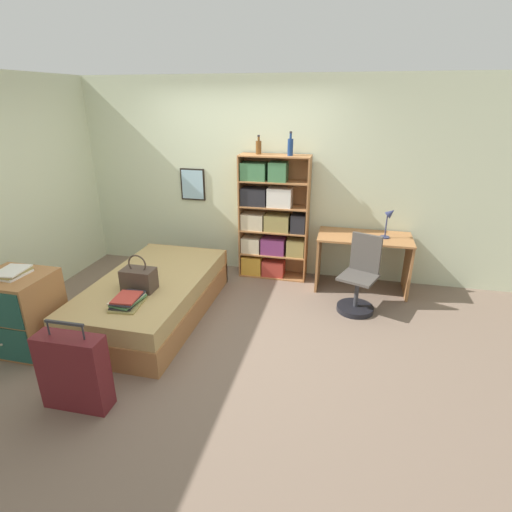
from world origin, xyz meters
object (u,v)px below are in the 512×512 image
(bookcase, at_px, (270,221))
(desk, at_px, (363,252))
(bottle_green, at_px, (259,147))
(dresser, at_px, (21,312))
(bottle_brown, at_px, (290,146))
(desk_lamp, at_px, (389,218))
(desk_chair, at_px, (359,286))
(bed, at_px, (154,296))
(book_stack_on_bed, at_px, (127,301))
(suitcase, at_px, (74,372))
(handbag, at_px, (139,279))
(magazine_pile_on_dresser, at_px, (12,273))

(bookcase, relative_size, desk, 1.44)
(bookcase, relative_size, bottle_green, 7.07)
(dresser, bearing_deg, bookcase, 47.84)
(bookcase, relative_size, bottle_brown, 5.73)
(bottle_green, height_order, desk_lamp, bottle_green)
(desk_lamp, xyz_separation_m, desk_chair, (-0.30, -0.57, -0.68))
(bed, xyz_separation_m, bookcase, (1.07, 1.36, 0.56))
(book_stack_on_bed, distance_m, desk, 2.90)
(desk, height_order, desk_lamp, desk_lamp)
(bed, xyz_separation_m, suitcase, (0.07, -1.49, 0.10))
(bed, bearing_deg, handbag, -86.35)
(magazine_pile_on_dresser, relative_size, desk_chair, 0.36)
(dresser, xyz_separation_m, magazine_pile_on_dresser, (-0.01, 0.02, 0.41))
(dresser, height_order, desk, dresser)
(bed, distance_m, desk_lamp, 2.93)
(bottle_brown, height_order, desk_lamp, bottle_brown)
(bed, bearing_deg, bottle_brown, 45.38)
(bookcase, bearing_deg, bed, -128.33)
(handbag, height_order, book_stack_on_bed, handbag)
(magazine_pile_on_dresser, xyz_separation_m, desk_lamp, (3.52, 2.08, 0.18))
(bookcase, height_order, desk, bookcase)
(bookcase, xyz_separation_m, desk, (1.23, -0.13, -0.28))
(magazine_pile_on_dresser, xyz_separation_m, bookcase, (2.03, 2.22, -0.02))
(book_stack_on_bed, distance_m, desk_lamp, 3.14)
(handbag, bearing_deg, bed, 93.65)
(suitcase, height_order, desk_chair, desk_chair)
(bed, bearing_deg, book_stack_on_bed, -84.33)
(bookcase, height_order, bottle_brown, bottle_brown)
(bed, height_order, bottle_green, bottle_green)
(bottle_green, bearing_deg, bookcase, -8.20)
(bed, relative_size, desk_chair, 2.33)
(magazine_pile_on_dresser, relative_size, desk, 0.28)
(book_stack_on_bed, height_order, dresser, dresser)
(suitcase, bearing_deg, bottle_brown, 66.23)
(bottle_green, distance_m, desk_lamp, 1.84)
(magazine_pile_on_dresser, bearing_deg, book_stack_on_bed, 13.49)
(book_stack_on_bed, relative_size, desk_chair, 0.44)
(handbag, bearing_deg, suitcase, -87.32)
(book_stack_on_bed, height_order, magazine_pile_on_dresser, magazine_pile_on_dresser)
(bottle_green, relative_size, bottle_brown, 0.81)
(bed, xyz_separation_m, desk_chair, (2.26, 0.64, 0.07))
(handbag, relative_size, bottle_green, 1.68)
(handbag, xyz_separation_m, suitcase, (0.06, -1.19, -0.26))
(suitcase, bearing_deg, book_stack_on_bed, 90.88)
(dresser, relative_size, bottle_brown, 2.67)
(handbag, relative_size, bottle_brown, 1.36)
(bottle_green, relative_size, desk, 0.20)
(book_stack_on_bed, relative_size, suitcase, 0.50)
(handbag, distance_m, desk_lamp, 2.99)
(handbag, height_order, suitcase, handbag)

